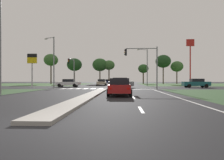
{
  "coord_description": "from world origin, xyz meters",
  "views": [
    {
      "loc": [
        2.67,
        -5.74,
        1.34
      ],
      "look_at": [
        0.69,
        32.48,
        1.32
      ],
      "focal_mm": 32.43,
      "sensor_mm": 36.0,
      "label": 1
    }
  ],
  "objects_px": {
    "car_black_seventh": "(120,85)",
    "treeline_third": "(100,65)",
    "fuel_price_totem": "(32,63)",
    "treeline_sixth": "(163,61)",
    "treeline_near": "(51,60)",
    "traffic_signal_near_right": "(145,60)",
    "treeline_fifth": "(143,69)",
    "treeline_seventh": "(177,67)",
    "car_grey_near": "(121,83)",
    "treeline_fourth": "(109,65)",
    "car_white_fourth": "(68,83)",
    "car_navy_second": "(108,82)",
    "traffic_signal_far_left": "(72,67)",
    "car_red_third": "(120,87)",
    "treeline_second": "(74,65)",
    "car_teal_sixth": "(196,83)",
    "street_lamp_second": "(53,59)",
    "fastfood_pole_sign": "(190,52)",
    "car_beige_fifth": "(102,82)",
    "street_lamp_third": "(146,65)"
  },
  "relations": [
    {
      "from": "car_black_seventh",
      "to": "treeline_third",
      "type": "relative_size",
      "value": 0.53
    },
    {
      "from": "fuel_price_totem",
      "to": "treeline_sixth",
      "type": "xyz_separation_m",
      "value": [
        30.23,
        29.28,
        2.77
      ]
    },
    {
      "from": "treeline_near",
      "to": "traffic_signal_near_right",
      "type": "bearing_deg",
      "value": -53.49
    },
    {
      "from": "treeline_fifth",
      "to": "treeline_seventh",
      "type": "distance_m",
      "value": 11.33
    },
    {
      "from": "car_grey_near",
      "to": "treeline_fourth",
      "type": "relative_size",
      "value": 0.55
    },
    {
      "from": "car_grey_near",
      "to": "car_white_fourth",
      "type": "xyz_separation_m",
      "value": [
        -10.04,
        4.0,
        -0.05
      ]
    },
    {
      "from": "car_grey_near",
      "to": "car_navy_second",
      "type": "distance_m",
      "value": 34.71
    },
    {
      "from": "traffic_signal_far_left",
      "to": "treeline_sixth",
      "type": "bearing_deg",
      "value": 47.55
    },
    {
      "from": "car_black_seventh",
      "to": "treeline_seventh",
      "type": "height_order",
      "value": "treeline_seventh"
    },
    {
      "from": "car_red_third",
      "to": "traffic_signal_near_right",
      "type": "height_order",
      "value": "traffic_signal_near_right"
    },
    {
      "from": "treeline_fifth",
      "to": "car_white_fourth",
      "type": "bearing_deg",
      "value": -118.94
    },
    {
      "from": "treeline_second",
      "to": "car_red_third",
      "type": "bearing_deg",
      "value": -72.4
    },
    {
      "from": "treeline_seventh",
      "to": "car_teal_sixth",
      "type": "bearing_deg",
      "value": -99.39
    },
    {
      "from": "traffic_signal_far_left",
      "to": "treeline_fifth",
      "type": "distance_m",
      "value": 33.66
    },
    {
      "from": "car_grey_near",
      "to": "treeline_fourth",
      "type": "distance_m",
      "value": 32.97
    },
    {
      "from": "car_grey_near",
      "to": "car_red_third",
      "type": "xyz_separation_m",
      "value": [
        0.05,
        -16.87,
        -0.06
      ]
    },
    {
      "from": "car_black_seventh",
      "to": "traffic_signal_near_right",
      "type": "distance_m",
      "value": 8.23
    },
    {
      "from": "car_grey_near",
      "to": "car_red_third",
      "type": "relative_size",
      "value": 1.01
    },
    {
      "from": "car_white_fourth",
      "to": "treeline_second",
      "type": "xyz_separation_m",
      "value": [
        -5.89,
        29.46,
        5.71
      ]
    },
    {
      "from": "car_white_fourth",
      "to": "treeline_fifth",
      "type": "height_order",
      "value": "treeline_fifth"
    },
    {
      "from": "fuel_price_totem",
      "to": "traffic_signal_far_left",
      "type": "bearing_deg",
      "value": 27.97
    },
    {
      "from": "street_lamp_second",
      "to": "treeline_third",
      "type": "xyz_separation_m",
      "value": [
        3.72,
        34.46,
        1.68
      ]
    },
    {
      "from": "car_black_seventh",
      "to": "fuel_price_totem",
      "type": "distance_m",
      "value": 22.56
    },
    {
      "from": "fastfood_pole_sign",
      "to": "treeline_third",
      "type": "height_order",
      "value": "fastfood_pole_sign"
    },
    {
      "from": "treeline_near",
      "to": "treeline_fourth",
      "type": "distance_m",
      "value": 19.18
    },
    {
      "from": "car_white_fourth",
      "to": "treeline_third",
      "type": "xyz_separation_m",
      "value": [
        2.89,
        28.39,
        5.54
      ]
    },
    {
      "from": "street_lamp_second",
      "to": "treeline_fifth",
      "type": "height_order",
      "value": "street_lamp_second"
    },
    {
      "from": "car_navy_second",
      "to": "car_teal_sixth",
      "type": "bearing_deg",
      "value": 118.91
    },
    {
      "from": "car_white_fourth",
      "to": "car_beige_fifth",
      "type": "xyz_separation_m",
      "value": [
        5.5,
        8.72,
        0.0
      ]
    },
    {
      "from": "fuel_price_totem",
      "to": "treeline_seventh",
      "type": "relative_size",
      "value": 0.81
    },
    {
      "from": "car_teal_sixth",
      "to": "fuel_price_totem",
      "type": "distance_m",
      "value": 30.16
    },
    {
      "from": "street_lamp_third",
      "to": "treeline_seventh",
      "type": "distance_m",
      "value": 26.47
    },
    {
      "from": "fuel_price_totem",
      "to": "treeline_seventh",
      "type": "bearing_deg",
      "value": 42.36
    },
    {
      "from": "traffic_signal_far_left",
      "to": "treeline_near",
      "type": "bearing_deg",
      "value": 118.3
    },
    {
      "from": "car_navy_second",
      "to": "treeline_sixth",
      "type": "distance_m",
      "value": 19.41
    },
    {
      "from": "fuel_price_totem",
      "to": "treeline_second",
      "type": "distance_m",
      "value": 30.35
    },
    {
      "from": "car_beige_fifth",
      "to": "treeline_seventh",
      "type": "distance_m",
      "value": 32.92
    },
    {
      "from": "street_lamp_second",
      "to": "treeline_second",
      "type": "distance_m",
      "value": 35.93
    },
    {
      "from": "treeline_near",
      "to": "car_white_fourth",
      "type": "bearing_deg",
      "value": -64.25
    },
    {
      "from": "car_red_third",
      "to": "treeline_fourth",
      "type": "distance_m",
      "value": 49.61
    },
    {
      "from": "car_teal_sixth",
      "to": "treeline_fifth",
      "type": "bearing_deg",
      "value": 9.82
    },
    {
      "from": "fastfood_pole_sign",
      "to": "treeline_seventh",
      "type": "relative_size",
      "value": 1.41
    },
    {
      "from": "car_navy_second",
      "to": "fuel_price_totem",
      "type": "xyz_separation_m",
      "value": [
        -12.07,
        -31.21,
        3.81
      ]
    },
    {
      "from": "treeline_fourth",
      "to": "fuel_price_totem",
      "type": "bearing_deg",
      "value": -113.37
    },
    {
      "from": "car_black_seventh",
      "to": "treeline_fifth",
      "type": "bearing_deg",
      "value": 81.09
    },
    {
      "from": "car_white_fourth",
      "to": "treeline_near",
      "type": "bearing_deg",
      "value": 25.75
    },
    {
      "from": "car_teal_sixth",
      "to": "treeline_near",
      "type": "distance_m",
      "value": 47.22
    },
    {
      "from": "car_beige_fifth",
      "to": "street_lamp_second",
      "type": "bearing_deg",
      "value": 66.82
    },
    {
      "from": "car_red_third",
      "to": "fastfood_pole_sign",
      "type": "relative_size",
      "value": 0.4
    },
    {
      "from": "car_red_third",
      "to": "traffic_signal_far_left",
      "type": "bearing_deg",
      "value": 113.01
    }
  ]
}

